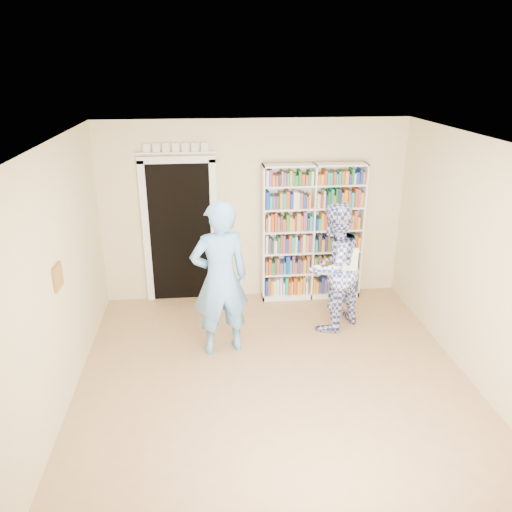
{
  "coord_description": "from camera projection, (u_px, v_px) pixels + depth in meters",
  "views": [
    {
      "loc": [
        -0.71,
        -4.61,
        3.43
      ],
      "look_at": [
        -0.14,
        0.9,
        1.27
      ],
      "focal_mm": 35.0,
      "sensor_mm": 36.0,
      "label": 1
    }
  ],
  "objects": [
    {
      "name": "paper_sheet",
      "position": [
        350.0,
        260.0,
        6.38
      ],
      "size": [
        0.22,
        0.05,
        0.31
      ],
      "primitive_type": "cube",
      "rotation": [
        0.0,
        0.0,
        0.17
      ],
      "color": "white",
      "rests_on": "man_plaid"
    },
    {
      "name": "ceiling",
      "position": [
        281.0,
        146.0,
        4.6
      ],
      "size": [
        5.0,
        5.0,
        0.0
      ],
      "primitive_type": "plane",
      "rotation": [
        3.14,
        0.0,
        0.0
      ],
      "color": "white",
      "rests_on": "wall_back"
    },
    {
      "name": "doorway",
      "position": [
        180.0,
        225.0,
        7.35
      ],
      "size": [
        1.1,
        0.08,
        2.43
      ],
      "color": "black",
      "rests_on": "floor"
    },
    {
      "name": "bookshelf",
      "position": [
        312.0,
        232.0,
        7.46
      ],
      "size": [
        1.51,
        0.28,
        2.08
      ],
      "rotation": [
        0.0,
        0.0,
        -0.33
      ],
      "color": "white",
      "rests_on": "floor"
    },
    {
      "name": "floor",
      "position": [
        277.0,
        390.0,
        5.58
      ],
      "size": [
        5.0,
        5.0,
        0.0
      ],
      "primitive_type": "plane",
      "color": "#A77951",
      "rests_on": "ground"
    },
    {
      "name": "wall_art",
      "position": [
        58.0,
        277.0,
        5.05
      ],
      "size": [
        0.03,
        0.25,
        0.25
      ],
      "primitive_type": "cube",
      "color": "brown",
      "rests_on": "wall_left"
    },
    {
      "name": "wall_back",
      "position": [
        254.0,
        212.0,
        7.41
      ],
      "size": [
        4.5,
        0.0,
        4.5
      ],
      "primitive_type": "plane",
      "rotation": [
        1.57,
        0.0,
        0.0
      ],
      "color": "beige",
      "rests_on": "floor"
    },
    {
      "name": "man_plaid",
      "position": [
        333.0,
        267.0,
        6.62
      ],
      "size": [
        1.09,
        1.04,
        1.76
      ],
      "primitive_type": "imported",
      "rotation": [
        0.0,
        0.0,
        3.76
      ],
      "color": "#323A99",
      "rests_on": "floor"
    },
    {
      "name": "wall_left",
      "position": [
        51.0,
        290.0,
        4.88
      ],
      "size": [
        0.0,
        5.0,
        5.0
      ],
      "primitive_type": "plane",
      "rotation": [
        1.57,
        0.0,
        1.57
      ],
      "color": "beige",
      "rests_on": "floor"
    },
    {
      "name": "man_blue",
      "position": [
        220.0,
        279.0,
        6.02
      ],
      "size": [
        0.8,
        0.62,
        1.96
      ],
      "primitive_type": "imported",
      "rotation": [
        0.0,
        0.0,
        3.37
      ],
      "color": "#67A4E5",
      "rests_on": "floor"
    },
    {
      "name": "wall_right",
      "position": [
        487.0,
        271.0,
        5.31
      ],
      "size": [
        0.0,
        5.0,
        5.0
      ],
      "primitive_type": "plane",
      "rotation": [
        1.57,
        0.0,
        -1.57
      ],
      "color": "beige",
      "rests_on": "floor"
    }
  ]
}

